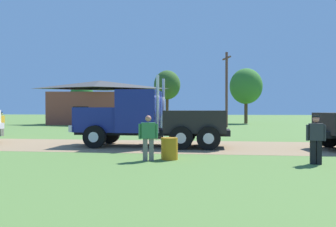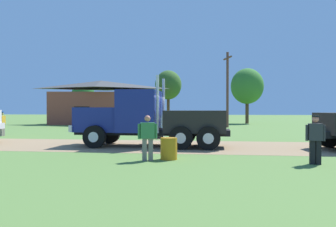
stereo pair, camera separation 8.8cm
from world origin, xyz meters
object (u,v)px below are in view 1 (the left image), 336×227
at_px(utility_pole_near, 227,87).
at_px(visitor_standing_near, 316,138).
at_px(steel_barrel, 169,149).
at_px(truck_foreground_white, 150,120).
at_px(visitor_far_side, 1,123).
at_px(visitor_by_barrel, 148,136).
at_px(shed_building, 100,103).

bearing_deg(utility_pole_near, visitor_standing_near, -85.80).
bearing_deg(steel_barrel, visitor_standing_near, -5.22).
xyz_separation_m(truck_foreground_white, visitor_standing_near, (6.50, -4.68, -0.43)).
height_order(truck_foreground_white, visitor_far_side, truck_foreground_white).
height_order(visitor_by_barrel, steel_barrel, visitor_by_barrel).
bearing_deg(shed_building, visitor_by_barrel, -68.37).
bearing_deg(visitor_standing_near, visitor_by_barrel, 179.25).
bearing_deg(visitor_standing_near, shed_building, 120.77).
distance_m(truck_foreground_white, utility_pole_near, 19.10).
height_order(visitor_by_barrel, utility_pole_near, utility_pole_near).
xyz_separation_m(truck_foreground_white, visitor_far_side, (-11.31, 5.03, -0.40)).
height_order(truck_foreground_white, steel_barrel, truck_foreground_white).
height_order(visitor_far_side, utility_pole_near, utility_pole_near).
bearing_deg(steel_barrel, truck_foreground_white, 109.50).
xyz_separation_m(shed_building, utility_pole_near, (15.39, -5.74, 1.48)).
distance_m(visitor_by_barrel, visitor_far_side, 15.45).
xyz_separation_m(visitor_by_barrel, shed_building, (-11.35, 28.61, 1.75)).
height_order(truck_foreground_white, visitor_by_barrel, truck_foreground_white).
bearing_deg(visitor_by_barrel, shed_building, 111.63).
relative_size(visitor_standing_near, utility_pole_near, 0.21).
bearing_deg(visitor_far_side, shed_building, 87.78).
bearing_deg(steel_barrel, visitor_by_barrel, -152.13).
bearing_deg(truck_foreground_white, shed_building, 113.77).
bearing_deg(visitor_standing_near, visitor_far_side, 151.41).
relative_size(visitor_standing_near, shed_building, 0.13).
distance_m(truck_foreground_white, visitor_far_side, 12.39).
height_order(visitor_standing_near, utility_pole_near, utility_pole_near).
relative_size(visitor_standing_near, visitor_far_side, 0.97).
bearing_deg(truck_foreground_white, steel_barrel, -70.50).
xyz_separation_m(visitor_standing_near, visitor_by_barrel, (-5.73, 0.08, -0.00)).
distance_m(visitor_standing_near, steel_barrel, 5.05).
bearing_deg(shed_building, utility_pole_near, -20.47).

